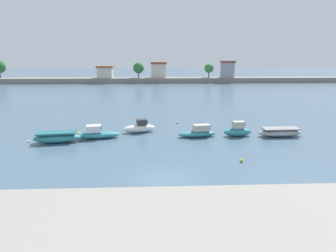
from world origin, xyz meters
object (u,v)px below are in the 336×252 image
Objects in this scene: moored_boat_3 at (198,132)px; moored_boat_5 at (280,132)px; moored_boat_0 at (57,137)px; mooring_buoy_2 at (242,160)px; moored_boat_4 at (238,131)px; mooring_buoy_0 at (138,118)px; mooring_buoy_1 at (177,122)px; moored_boat_2 at (140,128)px; moored_boat_1 at (97,134)px; mooring_buoy_3 at (78,134)px; mooring_buoy_4 at (29,141)px.

moored_boat_3 is 10.02m from moored_boat_5.
mooring_buoy_2 is (19.09, -6.79, -0.42)m from moored_boat_0.
mooring_buoy_0 is at bearing 135.94° from moored_boat_4.
moored_boat_4 reaches higher than mooring_buoy_1.
moored_boat_0 is at bearing -170.85° from moored_boat_2.
mooring_buoy_2 is (10.76, -18.37, 0.03)m from mooring_buoy_0.
moored_boat_4 is 14.21× the size of mooring_buoy_0.
moored_boat_1 is at bearing -145.12° from mooring_buoy_1.
mooring_buoy_3 is (-7.56, -0.97, -0.43)m from moored_boat_2.
moored_boat_1 is at bearing 151.09° from mooring_buoy_2.
mooring_buoy_3 is at bearing 174.58° from moored_boat_5.
moored_boat_3 is 1.34× the size of moored_boat_4.
moored_boat_1 reaches higher than mooring_buoy_3.
mooring_buoy_1 is (5.20, 4.56, -0.44)m from moored_boat_2.
moored_boat_1 is 1.09× the size of moored_boat_3.
mooring_buoy_1 is at bearing 99.61° from moored_boat_3.
moored_boat_5 is 20.69m from mooring_buoy_0.
mooring_buoy_0 is (8.33, 11.58, -0.45)m from moored_boat_0.
mooring_buoy_0 is at bearing 148.49° from moored_boat_5.
moored_boat_4 is 16.23m from mooring_buoy_0.
moored_boat_0 is 26.32m from moored_boat_5.
moored_boat_4 is 0.65× the size of moored_boat_5.
moored_boat_3 is 12.79m from mooring_buoy_0.
mooring_buoy_3 is (-24.76, 1.59, -0.31)m from moored_boat_5.
moored_boat_0 is 1.12× the size of moored_boat_3.
mooring_buoy_2 reaches higher than mooring_buoy_4.
moored_boat_5 reaches higher than mooring_buoy_3.
mooring_buoy_3 is 5.53m from mooring_buoy_4.
moored_boat_0 is at bearing -125.73° from mooring_buoy_0.
moored_boat_5 is 17.14× the size of mooring_buoy_2.
moored_boat_4 is (4.89, 0.09, 0.12)m from moored_boat_3.
moored_boat_2 reaches higher than moored_boat_5.
moored_boat_0 is 1.03× the size of moored_boat_1.
moored_boat_3 is 0.88× the size of moored_boat_5.
mooring_buoy_4 is (-24.40, -1.54, -0.53)m from moored_boat_4.
mooring_buoy_2 is 23.37m from mooring_buoy_4.
moored_boat_0 is 3.27m from mooring_buoy_4.
moored_boat_2 is 12.14× the size of mooring_buoy_1.
moored_boat_2 reaches higher than mooring_buoy_3.
mooring_buoy_0 is (-7.94, 10.02, -0.41)m from moored_boat_3.
mooring_buoy_1 is 15.95m from mooring_buoy_2.
mooring_buoy_1 is (14.30, 8.43, -0.40)m from moored_boat_0.
moored_boat_0 reaches higher than mooring_buoy_0.
moored_boat_5 reaches higher than mooring_buoy_2.
mooring_buoy_0 is 11.03m from mooring_buoy_3.
moored_boat_4 reaches higher than moored_boat_0.
mooring_buoy_1 is 1.12× the size of mooring_buoy_2.
moored_boat_1 reaches higher than mooring_buoy_4.
mooring_buoy_0 is 16.29m from mooring_buoy_4.
moored_boat_2 reaches higher than moored_boat_0.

